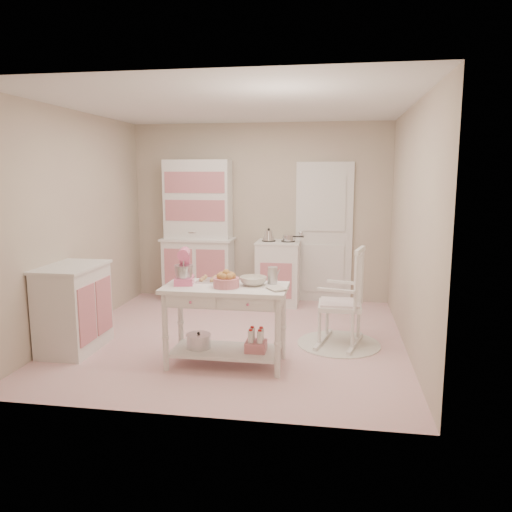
{
  "coord_description": "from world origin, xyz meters",
  "views": [
    {
      "loc": [
        1.11,
        -5.42,
        1.88
      ],
      "look_at": [
        0.29,
        -0.3,
        1.02
      ],
      "focal_mm": 35.0,
      "sensor_mm": 36.0,
      "label": 1
    }
  ],
  "objects_px": {
    "base_cabinet": "(73,308)",
    "work_table": "(226,326)",
    "rocking_chair": "(340,296)",
    "stand_mixer": "(184,267)",
    "stove": "(278,273)",
    "bread_basket": "(226,283)",
    "hutch": "(198,231)"
  },
  "relations": [
    {
      "from": "base_cabinet",
      "to": "work_table",
      "type": "bearing_deg",
      "value": -5.61
    },
    {
      "from": "rocking_chair",
      "to": "work_table",
      "type": "bearing_deg",
      "value": -132.01
    },
    {
      "from": "stand_mixer",
      "to": "base_cabinet",
      "type": "bearing_deg",
      "value": 161.64
    },
    {
      "from": "work_table",
      "to": "stand_mixer",
      "type": "height_order",
      "value": "stand_mixer"
    },
    {
      "from": "stove",
      "to": "base_cabinet",
      "type": "xyz_separation_m",
      "value": [
        -1.94,
        -2.24,
        0.0
      ]
    },
    {
      "from": "stand_mixer",
      "to": "work_table",
      "type": "bearing_deg",
      "value": -14.54
    },
    {
      "from": "rocking_chair",
      "to": "bread_basket",
      "type": "relative_size",
      "value": 4.4
    },
    {
      "from": "work_table",
      "to": "bread_basket",
      "type": "bearing_deg",
      "value": -68.2
    },
    {
      "from": "rocking_chair",
      "to": "work_table",
      "type": "height_order",
      "value": "rocking_chair"
    },
    {
      "from": "hutch",
      "to": "stove",
      "type": "relative_size",
      "value": 2.26
    },
    {
      "from": "base_cabinet",
      "to": "rocking_chair",
      "type": "xyz_separation_m",
      "value": [
        2.81,
        0.61,
        0.09
      ]
    },
    {
      "from": "hutch",
      "to": "stove",
      "type": "distance_m",
      "value": 1.33
    },
    {
      "from": "work_table",
      "to": "bread_basket",
      "type": "height_order",
      "value": "bread_basket"
    },
    {
      "from": "stand_mixer",
      "to": "bread_basket",
      "type": "xyz_separation_m",
      "value": [
        0.44,
        -0.07,
        -0.12
      ]
    },
    {
      "from": "hutch",
      "to": "bread_basket",
      "type": "height_order",
      "value": "hutch"
    },
    {
      "from": "rocking_chair",
      "to": "stand_mixer",
      "type": "xyz_separation_m",
      "value": [
        -1.53,
        -0.75,
        0.42
      ]
    },
    {
      "from": "stove",
      "to": "bread_basket",
      "type": "relative_size",
      "value": 3.68
    },
    {
      "from": "stand_mixer",
      "to": "hutch",
      "type": "bearing_deg",
      "value": 90.65
    },
    {
      "from": "stove",
      "to": "rocking_chair",
      "type": "distance_m",
      "value": 1.86
    },
    {
      "from": "hutch",
      "to": "base_cabinet",
      "type": "height_order",
      "value": "hutch"
    },
    {
      "from": "rocking_chair",
      "to": "stand_mixer",
      "type": "height_order",
      "value": "stand_mixer"
    },
    {
      "from": "stove",
      "to": "work_table",
      "type": "xyz_separation_m",
      "value": [
        -0.24,
        -2.41,
        -0.06
      ]
    },
    {
      "from": "base_cabinet",
      "to": "bread_basket",
      "type": "distance_m",
      "value": 1.78
    },
    {
      "from": "hutch",
      "to": "base_cabinet",
      "type": "relative_size",
      "value": 2.26
    },
    {
      "from": "base_cabinet",
      "to": "work_table",
      "type": "xyz_separation_m",
      "value": [
        1.7,
        -0.17,
        -0.06
      ]
    },
    {
      "from": "rocking_chair",
      "to": "hutch",
      "type": "bearing_deg",
      "value": 153.95
    },
    {
      "from": "stove",
      "to": "stand_mixer",
      "type": "distance_m",
      "value": 2.53
    },
    {
      "from": "stove",
      "to": "base_cabinet",
      "type": "bearing_deg",
      "value": -130.89
    },
    {
      "from": "stove",
      "to": "bread_basket",
      "type": "distance_m",
      "value": 2.5
    },
    {
      "from": "hutch",
      "to": "work_table",
      "type": "height_order",
      "value": "hutch"
    },
    {
      "from": "hutch",
      "to": "stand_mixer",
      "type": "distance_m",
      "value": 2.5
    },
    {
      "from": "stand_mixer",
      "to": "bread_basket",
      "type": "height_order",
      "value": "stand_mixer"
    }
  ]
}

